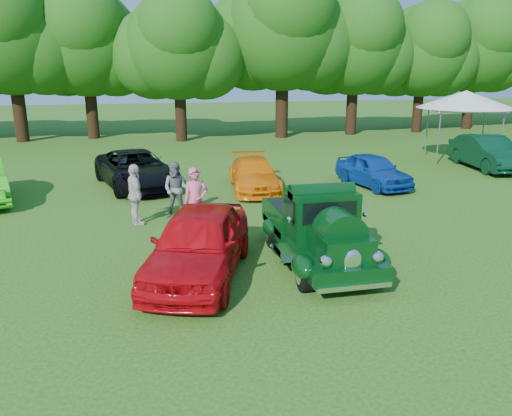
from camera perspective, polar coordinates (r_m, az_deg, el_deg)
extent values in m
plane|color=#1D4B11|center=(11.90, 4.91, -7.10)|extent=(120.00, 120.00, 0.00)
cylinder|color=black|center=(10.74, 5.56, -7.60)|extent=(0.22, 0.73, 0.73)
cylinder|color=black|center=(11.32, 13.55, -6.71)|extent=(0.22, 0.73, 0.73)
cylinder|color=black|center=(13.27, 1.83, -2.92)|extent=(0.22, 0.73, 0.73)
cylinder|color=black|center=(13.75, 8.49, -2.42)|extent=(0.22, 0.73, 0.73)
cube|color=black|center=(12.24, 7.12, -3.92)|extent=(1.70, 4.45, 0.34)
cube|color=black|center=(10.94, 9.51, -4.24)|extent=(1.09, 1.43, 0.61)
cube|color=black|center=(11.90, 7.44, -0.80)|extent=(1.54, 1.14, 1.19)
cube|color=black|center=(11.35, 8.40, -0.55)|extent=(1.29, 0.06, 0.51)
cube|color=black|center=(13.38, 5.24, -0.91)|extent=(1.70, 2.03, 0.57)
cube|color=black|center=(13.30, 5.27, 0.23)|extent=(1.46, 1.78, 0.05)
ellipsoid|color=black|center=(10.66, 5.43, -6.68)|extent=(0.49, 0.85, 0.49)
ellipsoid|color=black|center=(11.27, 13.75, -5.81)|extent=(0.49, 0.85, 0.49)
ellipsoid|color=black|center=(13.20, 1.59, -2.20)|extent=(0.38, 0.71, 0.42)
ellipsoid|color=black|center=(13.71, 8.75, -1.69)|extent=(0.38, 0.71, 0.42)
ellipsoid|color=white|center=(10.34, 11.00, -6.21)|extent=(0.40, 0.12, 0.59)
sphere|color=white|center=(10.18, 7.98, -6.07)|extent=(0.28, 0.28, 0.28)
sphere|color=white|center=(10.60, 13.63, -5.47)|extent=(0.28, 0.28, 0.28)
cube|color=white|center=(10.39, 11.19, -8.84)|extent=(1.60, 0.11, 0.11)
cube|color=white|center=(14.42, 3.98, -1.29)|extent=(1.60, 0.11, 0.11)
imported|color=#BB080E|center=(11.36, -6.55, -3.98)|extent=(3.30, 5.01, 1.59)
imported|color=black|center=(20.46, -13.54, 4.34)|extent=(3.74, 5.68, 1.45)
imported|color=orange|center=(19.42, -0.25, 3.86)|extent=(2.12, 4.40, 1.24)
imported|color=navy|center=(20.62, 13.24, 4.24)|extent=(2.17, 4.03, 1.30)
imported|color=black|center=(25.96, 24.94, 5.78)|extent=(2.25, 4.92, 1.56)
imported|color=#CD5472|center=(14.17, -6.89, 0.75)|extent=(0.75, 0.53, 1.94)
imported|color=slate|center=(16.12, -9.11, 2.15)|extent=(1.05, 0.95, 1.76)
imported|color=beige|center=(15.39, -13.64, 1.47)|extent=(0.70, 1.17, 1.87)
cube|color=silver|center=(27.55, 22.74, 10.39)|extent=(4.11, 4.11, 0.13)
cone|color=silver|center=(27.52, 22.84, 11.38)|extent=(6.03, 6.03, 0.86)
cylinder|color=slate|center=(25.94, 20.12, 7.40)|extent=(0.06, 0.06, 2.57)
cylinder|color=slate|center=(28.75, 18.93, 8.23)|extent=(0.06, 0.06, 2.57)
cylinder|color=slate|center=(26.72, 26.22, 6.97)|extent=(0.06, 0.06, 2.57)
cylinder|color=slate|center=(29.45, 24.49, 7.83)|extent=(0.06, 0.06, 2.57)
cylinder|color=black|center=(35.86, -25.42, 10.06)|extent=(0.80, 0.80, 4.02)
sphere|color=#144E10|center=(35.82, -26.31, 17.34)|extent=(7.35, 7.35, 7.35)
cylinder|color=black|center=(35.83, -18.26, 10.60)|extent=(0.76, 0.76, 3.80)
sphere|color=#144E10|center=(35.76, -18.87, 17.51)|extent=(6.95, 6.95, 6.95)
cylinder|color=black|center=(33.17, -8.59, 10.68)|extent=(0.72, 0.72, 3.61)
sphere|color=#144E10|center=(33.08, -8.89, 17.79)|extent=(6.59, 6.59, 6.59)
cylinder|color=black|center=(34.62, 2.97, 11.58)|extent=(0.85, 0.85, 4.26)
sphere|color=#144E10|center=(34.62, 3.09, 19.62)|extent=(7.79, 7.79, 7.79)
cylinder|color=black|center=(36.86, 10.87, 11.19)|extent=(0.75, 0.75, 3.77)
sphere|color=#144E10|center=(36.79, 11.23, 17.87)|extent=(6.89, 6.89, 6.89)
cylinder|color=black|center=(39.42, 17.99, 10.81)|extent=(0.70, 0.70, 3.52)
sphere|color=#144E10|center=(39.34, 18.50, 16.64)|extent=(6.44, 6.44, 6.44)
cylinder|color=black|center=(43.02, 23.11, 10.87)|extent=(0.76, 0.76, 3.80)
sphere|color=#144E10|center=(42.97, 23.76, 16.61)|extent=(6.95, 6.95, 6.95)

